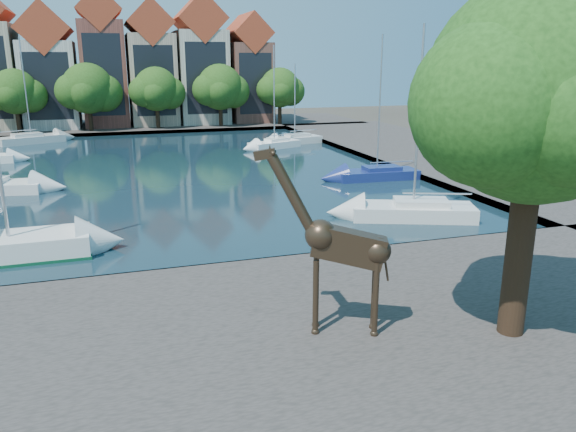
% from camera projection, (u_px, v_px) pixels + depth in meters
% --- Properties ---
extents(ground, '(160.00, 160.00, 0.00)m').
position_uv_depth(ground, '(220.00, 273.00, 23.86)').
color(ground, '#38332B').
rests_on(ground, ground).
extents(water_basin, '(38.00, 50.00, 0.08)m').
position_uv_depth(water_basin, '(164.00, 170.00, 45.88)').
color(water_basin, black).
rests_on(water_basin, ground).
extents(near_quay, '(50.00, 14.00, 0.50)m').
position_uv_depth(near_quay, '(264.00, 344.00, 17.37)').
color(near_quay, '#47413D').
rests_on(near_quay, ground).
extents(far_quay, '(60.00, 16.00, 0.50)m').
position_uv_depth(far_quay, '(140.00, 126.00, 75.19)').
color(far_quay, '#47413D').
rests_on(far_quay, ground).
extents(right_quay, '(14.00, 52.00, 0.50)m').
position_uv_depth(right_quay, '(432.00, 153.00, 53.15)').
color(right_quay, '#47413D').
rests_on(right_quay, ground).
extents(plane_tree, '(8.32, 6.40, 10.62)m').
position_uv_depth(plane_tree, '(540.00, 100.00, 15.77)').
color(plane_tree, '#332114').
rests_on(plane_tree, near_quay).
extents(townhouse_west_inner, '(6.43, 9.18, 15.15)m').
position_uv_depth(townhouse_west_inner, '(49.00, 72.00, 70.20)').
color(townhouse_west_inner, beige).
rests_on(townhouse_west_inner, far_quay).
extents(townhouse_center, '(5.44, 9.18, 16.93)m').
position_uv_depth(townhouse_center, '(103.00, 63.00, 71.84)').
color(townhouse_center, brown).
rests_on(townhouse_center, far_quay).
extents(townhouse_east_inner, '(5.94, 9.18, 15.79)m').
position_uv_depth(townhouse_east_inner, '(151.00, 68.00, 73.76)').
color(townhouse_east_inner, tan).
rests_on(townhouse_east_inner, far_quay).
extents(townhouse_east_mid, '(6.43, 9.18, 16.65)m').
position_uv_depth(townhouse_east_mid, '(200.00, 65.00, 75.57)').
color(townhouse_east_mid, beige).
rests_on(townhouse_east_mid, far_quay).
extents(townhouse_east_end, '(5.44, 9.18, 14.43)m').
position_uv_depth(townhouse_east_end, '(247.00, 72.00, 77.74)').
color(townhouse_east_end, brown).
rests_on(townhouse_east_end, far_quay).
extents(far_tree_west, '(6.76, 5.20, 7.36)m').
position_uv_depth(far_tree_west, '(16.00, 93.00, 64.77)').
color(far_tree_west, '#332114').
rests_on(far_tree_west, far_quay).
extents(far_tree_mid_west, '(7.80, 6.00, 8.00)m').
position_uv_depth(far_tree_mid_west, '(89.00, 90.00, 67.06)').
color(far_tree_mid_west, '#332114').
rests_on(far_tree_mid_west, far_quay).
extents(far_tree_mid_east, '(7.02, 5.40, 7.52)m').
position_uv_depth(far_tree_mid_east, '(157.00, 90.00, 69.45)').
color(far_tree_mid_east, '#332114').
rests_on(far_tree_mid_east, far_quay).
extents(far_tree_east, '(7.54, 5.80, 7.84)m').
position_uv_depth(far_tree_east, '(221.00, 89.00, 71.76)').
color(far_tree_east, '#332114').
rests_on(far_tree_east, far_quay).
extents(far_tree_far_east, '(6.76, 5.20, 7.36)m').
position_uv_depth(far_tree_far_east, '(280.00, 89.00, 74.15)').
color(far_tree_far_east, '#332114').
rests_on(far_tree_far_east, far_quay).
extents(giraffe_statue, '(3.89, 1.88, 5.77)m').
position_uv_depth(giraffe_statue, '(338.00, 245.00, 17.00)').
color(giraffe_statue, '#36271B').
rests_on(giraffe_statue, near_quay).
extents(sailboat_left_e, '(6.97, 4.84, 11.13)m').
position_uv_depth(sailboat_left_e, '(31.00, 138.00, 60.53)').
color(sailboat_left_e, silver).
rests_on(sailboat_left_e, water_basin).
extents(sailboat_right_a, '(7.20, 4.68, 10.52)m').
position_uv_depth(sailboat_right_a, '(413.00, 208.00, 31.64)').
color(sailboat_right_a, silver).
rests_on(sailboat_right_a, water_basin).
extents(sailboat_right_b, '(6.33, 2.52, 10.46)m').
position_uv_depth(sailboat_right_b, '(377.00, 172.00, 42.26)').
color(sailboat_right_b, navy).
rests_on(sailboat_right_b, water_basin).
extents(sailboat_right_c, '(5.80, 3.82, 10.10)m').
position_uv_depth(sailboat_right_c, '(274.00, 143.00, 57.20)').
color(sailboat_right_c, white).
rests_on(sailboat_right_c, water_basin).
extents(sailboat_right_d, '(6.17, 3.22, 8.32)m').
position_uv_depth(sailboat_right_d, '(295.00, 138.00, 60.32)').
color(sailboat_right_d, silver).
rests_on(sailboat_right_d, water_basin).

